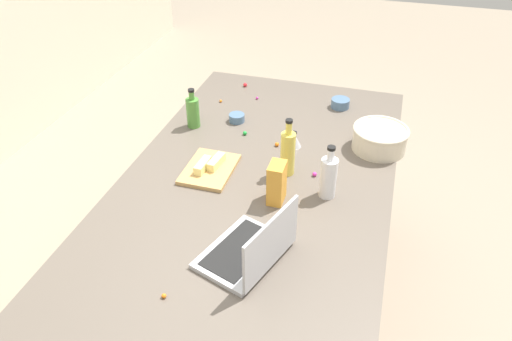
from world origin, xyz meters
TOP-DOWN VIEW (x-y plane):
  - ground_plane at (0.00, 0.00)m, footprint 12.00×12.00m
  - island_counter at (0.00, 0.00)m, footprint 1.97×1.11m
  - laptop at (-0.44, -0.11)m, footprint 0.36×0.32m
  - mixing_bowl_large at (0.39, -0.47)m, footprint 0.25×0.25m
  - bottle_oil at (0.09, -0.11)m, footprint 0.06×0.06m
  - bottle_olive at (0.34, 0.42)m, footprint 0.06×0.06m
  - bottle_vinegar at (-0.02, -0.30)m, footprint 0.07×0.07m
  - cutting_board at (0.01, 0.21)m, footprint 0.27×0.20m
  - butter_stick_left at (0.03, 0.19)m, footprint 0.11×0.05m
  - butter_stick_right at (-0.01, 0.23)m, footprint 0.11×0.04m
  - ramekin_small at (0.45, 0.23)m, footprint 0.08×0.08m
  - ramekin_medium at (0.74, -0.24)m, footprint 0.10×0.10m
  - kitchen_timer at (0.30, -0.09)m, footprint 0.07×0.07m
  - candy_bag at (-0.10, -0.11)m, footprint 0.09×0.06m
  - candy_0 at (0.62, 0.38)m, footprint 0.01×0.01m
  - candy_1 at (0.71, 0.20)m, footprint 0.01×0.01m
  - candy_2 at (-0.67, 0.10)m, footprint 0.02×0.02m
  - candy_4 at (0.84, 0.31)m, footprint 0.02×0.02m
  - candy_5 at (0.10, -0.23)m, footprint 0.02×0.02m
  - candy_6 at (0.34, 0.15)m, footprint 0.02×0.02m
  - candy_7 at (0.28, -0.02)m, footprint 0.02×0.02m

SIDE VIEW (x-z plane):
  - ground_plane at x=0.00m, z-range 0.00..0.00m
  - island_counter at x=0.00m, z-range 0.00..0.90m
  - candy_1 at x=0.71m, z-range 0.90..0.91m
  - candy_0 at x=0.62m, z-range 0.90..0.91m
  - candy_2 at x=-0.67m, z-range 0.90..0.92m
  - cutting_board at x=0.01m, z-range 0.90..0.92m
  - candy_5 at x=0.10m, z-range 0.90..0.92m
  - candy_7 at x=0.28m, z-range 0.90..0.92m
  - candy_6 at x=0.34m, z-range 0.90..0.92m
  - candy_4 at x=0.84m, z-range 0.90..0.92m
  - ramekin_small at x=0.45m, z-range 0.90..0.94m
  - ramekin_medium at x=0.74m, z-range 0.90..0.95m
  - kitchen_timer at x=0.30m, z-range 0.90..0.97m
  - butter_stick_left at x=0.03m, z-range 0.92..0.95m
  - butter_stick_right at x=-0.01m, z-range 0.92..0.95m
  - laptop at x=-0.44m, z-range 0.84..1.06m
  - mixing_bowl_large at x=0.39m, z-range 0.90..1.01m
  - bottle_olive at x=0.34m, z-range 0.88..1.08m
  - candy_bag at x=-0.10m, z-range 0.90..1.07m
  - bottle_vinegar at x=-0.02m, z-range 0.88..1.11m
  - bottle_oil at x=0.09m, z-range 0.87..1.13m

